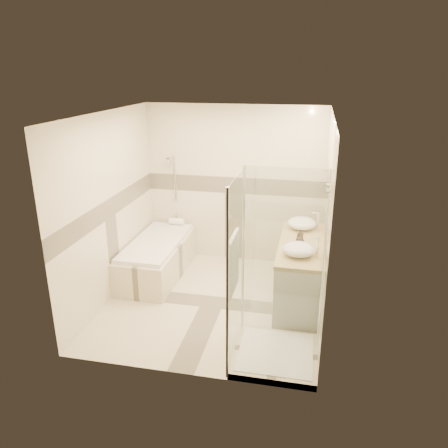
% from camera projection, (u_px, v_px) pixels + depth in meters
% --- Properties ---
extents(room, '(2.82, 3.02, 2.52)m').
position_uv_depth(room, '(217.00, 215.00, 5.52)').
color(room, '#C2B89B').
rests_on(room, ground).
extents(bathtub, '(0.75, 1.70, 0.56)m').
position_uv_depth(bathtub, '(157.00, 256.00, 6.63)').
color(bathtub, beige).
rests_on(bathtub, ground).
extents(vanity, '(0.58, 1.62, 0.85)m').
position_uv_depth(vanity, '(299.00, 272.00, 5.86)').
color(vanity, silver).
rests_on(vanity, ground).
extents(shower_enclosure, '(0.96, 0.93, 2.04)m').
position_uv_depth(shower_enclosure, '(267.00, 314.00, 4.72)').
color(shower_enclosure, beige).
rests_on(shower_enclosure, ground).
extents(vessel_sink_near, '(0.41, 0.41, 0.16)m').
position_uv_depth(vessel_sink_near, '(302.00, 223.00, 6.18)').
color(vessel_sink_near, white).
rests_on(vessel_sink_near, vanity).
extents(vessel_sink_far, '(0.39, 0.39, 0.16)m').
position_uv_depth(vessel_sink_far, '(299.00, 249.00, 5.30)').
color(vessel_sink_far, white).
rests_on(vessel_sink_far, vanity).
extents(faucet_near, '(0.11, 0.03, 0.26)m').
position_uv_depth(faucet_near, '(318.00, 219.00, 6.12)').
color(faucet_near, silver).
rests_on(faucet_near, vanity).
extents(faucet_far, '(0.10, 0.03, 0.25)m').
position_uv_depth(faucet_far, '(317.00, 245.00, 5.24)').
color(faucet_far, silver).
rests_on(faucet_far, vanity).
extents(amenity_bottle_a, '(0.08, 0.08, 0.17)m').
position_uv_depth(amenity_bottle_a, '(300.00, 236.00, 5.70)').
color(amenity_bottle_a, black).
rests_on(amenity_bottle_a, vanity).
extents(amenity_bottle_b, '(0.15, 0.15, 0.14)m').
position_uv_depth(amenity_bottle_b, '(300.00, 239.00, 5.64)').
color(amenity_bottle_b, black).
rests_on(amenity_bottle_b, vanity).
extents(folded_towels, '(0.14, 0.24, 0.08)m').
position_uv_depth(folded_towels, '(302.00, 222.00, 6.37)').
color(folded_towels, white).
rests_on(folded_towels, vanity).
extents(rolled_towel, '(0.24, 0.11, 0.11)m').
position_uv_depth(rolled_towel, '(177.00, 221.00, 7.19)').
color(rolled_towel, white).
rests_on(rolled_towel, bathtub).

